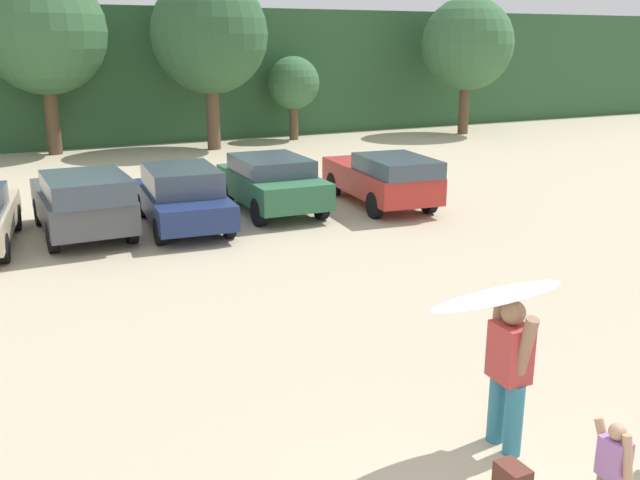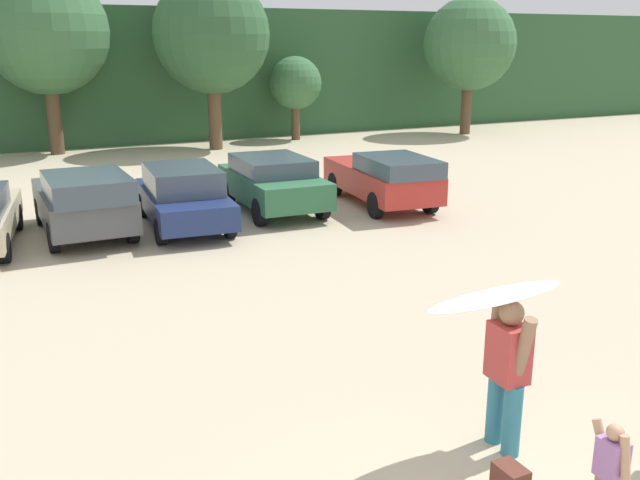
# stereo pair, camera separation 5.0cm
# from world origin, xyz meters

# --- Properties ---
(hillside_ridge) EXTENTS (108.00, 12.00, 6.01)m
(hillside_ridge) POSITION_xyz_m (0.00, 34.52, 3.01)
(hillside_ridge) COLOR #2D5633
(hillside_ridge) RESTS_ON ground_plane
(tree_center_left) EXTENTS (4.95, 4.95, 7.36)m
(tree_center_left) POSITION_xyz_m (-1.20, 27.43, 4.86)
(tree_center_left) COLOR brown
(tree_center_left) RESTS_ON ground_plane
(tree_far_left) EXTENTS (4.89, 4.89, 7.24)m
(tree_far_left) POSITION_xyz_m (5.15, 25.83, 4.77)
(tree_far_left) COLOR brown
(tree_far_left) RESTS_ON ground_plane
(tree_right) EXTENTS (2.44, 2.44, 3.87)m
(tree_right) POSITION_xyz_m (9.52, 27.08, 2.61)
(tree_right) COLOR brown
(tree_right) RESTS_ON ground_plane
(tree_center) EXTENTS (4.50, 4.50, 6.64)m
(tree_center) POSITION_xyz_m (18.08, 25.24, 4.37)
(tree_center) COLOR brown
(tree_center) RESTS_ON ground_plane
(parked_car_dark_gray) EXTENTS (1.95, 4.34, 1.61)m
(parked_car_dark_gray) POSITION_xyz_m (-2.12, 13.65, 0.87)
(parked_car_dark_gray) COLOR #4C4F54
(parked_car_dark_gray) RESTS_ON ground_plane
(parked_car_navy) EXTENTS (2.18, 4.47, 1.52)m
(parked_car_navy) POSITION_xyz_m (0.24, 13.47, 0.80)
(parked_car_navy) COLOR navy
(parked_car_navy) RESTS_ON ground_plane
(parked_car_forest_green) EXTENTS (2.11, 4.24, 1.50)m
(parked_car_forest_green) POSITION_xyz_m (2.90, 14.05, 0.82)
(parked_car_forest_green) COLOR #2D6642
(parked_car_forest_green) RESTS_ON ground_plane
(parked_car_red) EXTENTS (2.30, 4.78, 1.52)m
(parked_car_red) POSITION_xyz_m (5.97, 13.24, 0.83)
(parked_car_red) COLOR #B72D28
(parked_car_red) RESTS_ON ground_plane
(person_adult) EXTENTS (0.36, 0.74, 1.80)m
(person_adult) POSITION_xyz_m (0.73, 2.01, 1.02)
(person_adult) COLOR teal
(person_adult) RESTS_ON ground_plane
(person_child) EXTENTS (0.22, 0.51, 1.09)m
(person_child) POSITION_xyz_m (0.72, 0.51, 0.62)
(person_child) COLOR #8C6B4C
(person_child) RESTS_ON ground_plane
(surfboard_white) EXTENTS (1.97, 0.71, 0.12)m
(surfboard_white) POSITION_xyz_m (0.59, 2.13, 1.85)
(surfboard_white) COLOR white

